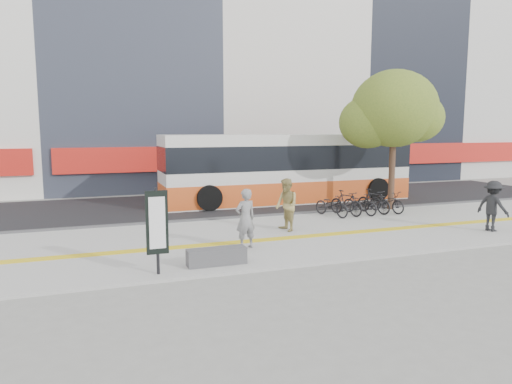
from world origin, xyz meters
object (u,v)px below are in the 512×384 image
object	(u,v)px
signboard	(157,224)
seated_woman	(245,219)
bench	(217,256)
pedestrian_tan	(286,205)
pedestrian_dark	(493,206)
bus	(288,170)
street_tree	(392,111)

from	to	relation	value
signboard	seated_woman	distance (m)	3.38
bench	pedestrian_tan	bearing A→B (deg)	43.14
seated_woman	pedestrian_dark	distance (m)	9.11
pedestrian_tan	seated_woman	bearing A→B (deg)	-55.37
signboard	pedestrian_dark	xyz separation A→B (m)	(11.98, 1.05, -0.38)
signboard	bus	xyz separation A→B (m)	(7.95, 10.01, 0.28)
pedestrian_tan	bench	bearing A→B (deg)	-52.56
signboard	pedestrian_dark	distance (m)	12.03
street_tree	pedestrian_tan	distance (m)	7.75
pedestrian_tan	street_tree	bearing A→B (deg)	108.06
bench	bus	bearing A→B (deg)	56.77
signboard	pedestrian_dark	bearing A→B (deg)	5.01
bench	pedestrian_dark	size ratio (longest dim) A/B	0.89
bench	signboard	size ratio (longest dim) A/B	0.73
bench	pedestrian_dark	distance (m)	10.42
street_tree	pedestrian_dark	world-z (taller)	street_tree
street_tree	bus	distance (m)	5.79
bench	street_tree	distance (m)	12.23
bus	pedestrian_tan	xyz separation A→B (m)	(-2.90, -6.47, -0.62)
bus	signboard	bearing A→B (deg)	-128.48
street_tree	signboard	bearing A→B (deg)	-150.93
signboard	street_tree	distance (m)	13.40
street_tree	pedestrian_tan	xyz separation A→B (m)	(-6.33, -2.79, -3.49)
street_tree	bench	bearing A→B (deg)	-148.38
pedestrian_tan	pedestrian_dark	distance (m)	7.36
seated_woman	pedestrian_tan	size ratio (longest dim) A/B	0.97
street_tree	bus	bearing A→B (deg)	132.96
signboard	seated_woman	bearing A→B (deg)	30.54
seated_woman	pedestrian_tan	distance (m)	2.83
bus	pedestrian_tan	distance (m)	7.11
signboard	bus	size ratio (longest dim) A/B	0.17
street_tree	pedestrian_dark	size ratio (longest dim) A/B	3.49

